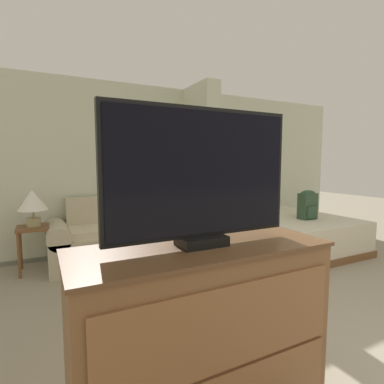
{
  "coord_description": "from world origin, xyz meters",
  "views": [
    {
      "loc": [
        -1.85,
        -0.73,
        1.4
      ],
      "look_at": [
        -0.29,
        2.35,
        1.05
      ],
      "focal_mm": 28.0,
      "sensor_mm": 36.0,
      "label": 1
    }
  ],
  "objects_px": {
    "tv": "(202,177)",
    "backpack": "(308,204)",
    "couch": "(127,236)",
    "table_lamp": "(33,202)",
    "tv_dresser": "(202,337)",
    "coffee_table": "(153,251)",
    "bed": "(288,231)"
  },
  "relations": [
    {
      "from": "tv",
      "to": "backpack",
      "type": "relative_size",
      "value": 2.25
    },
    {
      "from": "couch",
      "to": "table_lamp",
      "type": "relative_size",
      "value": 4.56
    },
    {
      "from": "backpack",
      "to": "tv_dresser",
      "type": "bearing_deg",
      "value": -146.37
    },
    {
      "from": "tv_dresser",
      "to": "backpack",
      "type": "height_order",
      "value": "tv_dresser"
    },
    {
      "from": "coffee_table",
      "to": "tv_dresser",
      "type": "distance_m",
      "value": 1.85
    },
    {
      "from": "couch",
      "to": "table_lamp",
      "type": "distance_m",
      "value": 1.32
    },
    {
      "from": "tv_dresser",
      "to": "bed",
      "type": "distance_m",
      "value": 3.71
    },
    {
      "from": "tv",
      "to": "backpack",
      "type": "height_order",
      "value": "tv"
    },
    {
      "from": "couch",
      "to": "bed",
      "type": "xyz_separation_m",
      "value": [
        2.52,
        -0.62,
        -0.06
      ]
    },
    {
      "from": "tv_dresser",
      "to": "backpack",
      "type": "xyz_separation_m",
      "value": [
        2.93,
        1.95,
        0.26
      ]
    },
    {
      "from": "tv",
      "to": "table_lamp",
      "type": "bearing_deg",
      "value": 105.46
    },
    {
      "from": "table_lamp",
      "to": "backpack",
      "type": "relative_size",
      "value": 1.05
    },
    {
      "from": "tv",
      "to": "backpack",
      "type": "xyz_separation_m",
      "value": [
        2.93,
        1.95,
        -0.57
      ]
    },
    {
      "from": "couch",
      "to": "tv",
      "type": "relative_size",
      "value": 2.13
    },
    {
      "from": "tv_dresser",
      "to": "coffee_table",
      "type": "bearing_deg",
      "value": 78.4
    },
    {
      "from": "couch",
      "to": "bed",
      "type": "bearing_deg",
      "value": -13.73
    },
    {
      "from": "tv_dresser",
      "to": "table_lamp",
      "type": "bearing_deg",
      "value": 105.45
    },
    {
      "from": "tv_dresser",
      "to": "tv",
      "type": "xyz_separation_m",
      "value": [
        -0.0,
        0.0,
        0.83
      ]
    },
    {
      "from": "table_lamp",
      "to": "tv_dresser",
      "type": "distance_m",
      "value": 3.07
    },
    {
      "from": "coffee_table",
      "to": "tv",
      "type": "relative_size",
      "value": 0.78
    },
    {
      "from": "couch",
      "to": "tv_dresser",
      "type": "xyz_separation_m",
      "value": [
        -0.38,
        -2.92,
        0.16
      ]
    },
    {
      "from": "coffee_table",
      "to": "table_lamp",
      "type": "relative_size",
      "value": 1.67
    },
    {
      "from": "coffee_table",
      "to": "bed",
      "type": "relative_size",
      "value": 0.39
    },
    {
      "from": "bed",
      "to": "coffee_table",
      "type": "bearing_deg",
      "value": -168.93
    },
    {
      "from": "bed",
      "to": "backpack",
      "type": "height_order",
      "value": "backpack"
    },
    {
      "from": "couch",
      "to": "table_lamp",
      "type": "bearing_deg",
      "value": 179.61
    },
    {
      "from": "bed",
      "to": "table_lamp",
      "type": "bearing_deg",
      "value": 170.45
    },
    {
      "from": "bed",
      "to": "backpack",
      "type": "distance_m",
      "value": 0.6
    },
    {
      "from": "couch",
      "to": "table_lamp",
      "type": "xyz_separation_m",
      "value": [
        -1.19,
        0.01,
        0.57
      ]
    },
    {
      "from": "table_lamp",
      "to": "tv_dresser",
      "type": "bearing_deg",
      "value": -74.55
    },
    {
      "from": "coffee_table",
      "to": "tv_dresser",
      "type": "relative_size",
      "value": 0.59
    },
    {
      "from": "table_lamp",
      "to": "tv_dresser",
      "type": "height_order",
      "value": "table_lamp"
    }
  ]
}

